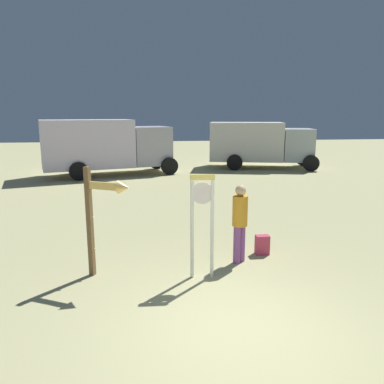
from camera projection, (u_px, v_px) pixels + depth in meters
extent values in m
plane|color=tan|center=(237.00, 330.00, 5.63)|extent=(80.00, 80.00, 0.00)
cylinder|color=white|center=(192.00, 230.00, 7.25)|extent=(0.07, 0.07, 1.96)
cylinder|color=white|center=(212.00, 229.00, 7.28)|extent=(0.07, 0.07, 1.96)
cube|color=#F8DD66|center=(202.00, 177.00, 7.06)|extent=(0.47, 0.11, 0.10)
cylinder|color=silver|center=(202.00, 193.00, 7.15)|extent=(0.43, 0.06, 0.42)
cube|color=black|center=(202.00, 193.00, 7.17)|extent=(0.03, 0.01, 0.10)
cube|color=black|center=(202.00, 193.00, 7.17)|extent=(0.12, 0.02, 0.14)
cube|color=brown|center=(90.00, 222.00, 7.33)|extent=(0.14, 0.14, 2.19)
cube|color=#FFCA66|center=(104.00, 186.00, 7.06)|extent=(0.60, 0.35, 0.14)
cone|color=#FFCA66|center=(124.00, 187.00, 6.91)|extent=(0.31, 0.33, 0.25)
sphere|color=#EFE58B|center=(95.00, 249.00, 7.42)|extent=(0.04, 0.04, 0.04)
sphere|color=#F8EB8F|center=(93.00, 217.00, 7.28)|extent=(0.04, 0.04, 0.04)
sphere|color=#F2E695|center=(91.00, 184.00, 7.15)|extent=(0.04, 0.04, 0.04)
cylinder|color=#86488E|center=(242.00, 243.00, 8.19)|extent=(0.15, 0.15, 0.83)
cylinder|color=#86488E|center=(237.00, 245.00, 8.07)|extent=(0.15, 0.15, 0.83)
cylinder|color=orange|center=(240.00, 211.00, 7.98)|extent=(0.33, 0.33, 0.65)
sphere|color=#DAB383|center=(241.00, 190.00, 7.89)|extent=(0.23, 0.23, 0.23)
cube|color=#BE3B55|center=(262.00, 245.00, 8.63)|extent=(0.31, 0.20, 0.44)
cube|color=#B34865|center=(261.00, 246.00, 8.76)|extent=(0.22, 0.04, 0.20)
cube|color=white|center=(88.00, 144.00, 19.27)|extent=(4.94, 3.43, 2.44)
cube|color=#B9B3C1|center=(149.00, 146.00, 20.56)|extent=(2.50, 2.66, 2.05)
cube|color=black|center=(166.00, 138.00, 20.86)|extent=(0.52, 1.81, 0.90)
cylinder|color=black|center=(170.00, 166.00, 19.99)|extent=(0.93, 0.48, 0.90)
cylinder|color=black|center=(156.00, 161.00, 22.12)|extent=(0.93, 0.48, 0.90)
cylinder|color=black|center=(79.00, 171.00, 18.20)|extent=(0.93, 0.48, 0.90)
cylinder|color=black|center=(73.00, 165.00, 20.33)|extent=(0.93, 0.48, 0.90)
cube|color=silver|center=(246.00, 141.00, 22.43)|extent=(4.65, 3.30, 2.24)
cube|color=#B6BCBF|center=(297.00, 145.00, 22.17)|extent=(2.17, 2.60, 1.88)
cube|color=black|center=(312.00, 138.00, 22.01)|extent=(0.47, 1.86, 0.83)
cylinder|color=black|center=(311.00, 163.00, 21.12)|extent=(0.93, 0.45, 0.90)
cylinder|color=black|center=(303.00, 158.00, 23.48)|extent=(0.93, 0.45, 0.90)
cylinder|color=black|center=(235.00, 162.00, 21.55)|extent=(0.93, 0.45, 0.90)
cylinder|color=black|center=(234.00, 158.00, 23.91)|extent=(0.93, 0.45, 0.90)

